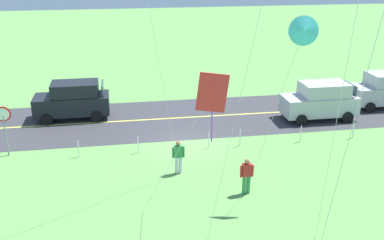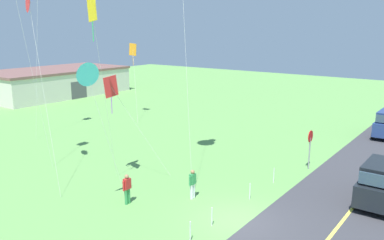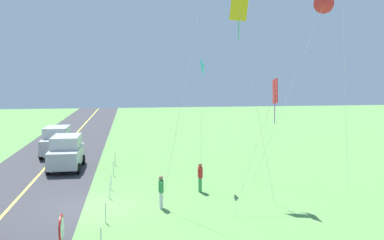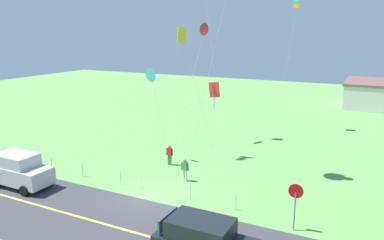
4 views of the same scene
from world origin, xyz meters
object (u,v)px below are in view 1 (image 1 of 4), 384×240
at_px(stop_sign, 4,121).
at_px(kite_red_low, 304,31).
at_px(car_parked_west_near, 320,100).
at_px(person_adult_companion, 178,156).
at_px(person_adult_near, 247,175).
at_px(kite_yellow_high, 211,96).
at_px(car_suv_foreground, 73,100).

bearing_deg(stop_sign, kite_red_low, 153.98).
xyz_separation_m(car_parked_west_near, person_adult_companion, (9.35, 5.70, -0.29)).
bearing_deg(person_adult_near, car_parked_west_near, 130.73).
bearing_deg(person_adult_companion, kite_red_low, -129.68).
height_order(car_parked_west_near, stop_sign, stop_sign).
bearing_deg(kite_yellow_high, person_adult_companion, -87.12).
distance_m(kite_red_low, kite_yellow_high, 5.12).
bearing_deg(person_adult_near, car_suv_foreground, -152.37).
height_order(car_suv_foreground, person_adult_companion, car_suv_foreground).
xyz_separation_m(car_suv_foreground, stop_sign, (2.83, 4.93, 0.65)).
bearing_deg(car_parked_west_near, kite_red_low, 59.08).
distance_m(stop_sign, person_adult_near, 12.04).
relative_size(car_suv_foreground, stop_sign, 1.72).
height_order(stop_sign, kite_red_low, kite_red_low).
height_order(person_adult_near, person_adult_companion, same).
bearing_deg(car_parked_west_near, person_adult_near, 49.57).
bearing_deg(kite_red_low, car_suv_foreground, -48.98).
bearing_deg(car_suv_foreground, car_parked_west_near, 170.17).
xyz_separation_m(car_suv_foreground, person_adult_near, (-7.79, 10.54, -0.29)).
relative_size(person_adult_near, kite_yellow_high, 0.26).
distance_m(person_adult_near, person_adult_companion, 3.42).
height_order(person_adult_near, kite_yellow_high, kite_yellow_high).
xyz_separation_m(person_adult_near, person_adult_companion, (2.53, -2.30, 0.00)).
bearing_deg(person_adult_near, kite_yellow_high, -42.97).
height_order(car_suv_foreground, car_parked_west_near, same).
bearing_deg(stop_sign, person_adult_near, 152.18).
xyz_separation_m(car_suv_foreground, kite_red_low, (-9.55, 10.98, 5.66)).
height_order(car_parked_west_near, kite_red_low, kite_red_low).
bearing_deg(kite_yellow_high, car_suv_foreground, -68.23).
xyz_separation_m(car_parked_west_near, kite_yellow_high, (9.07, 11.33, 4.30)).
xyz_separation_m(person_adult_companion, kite_red_low, (-4.30, 2.74, 5.95)).
distance_m(person_adult_companion, kite_yellow_high, 7.26).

